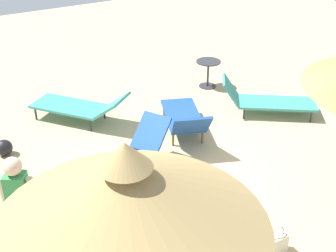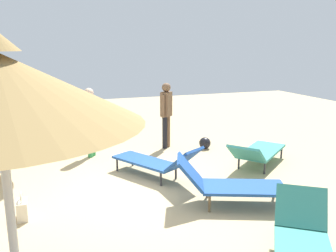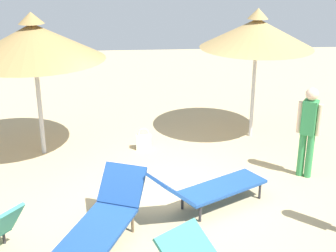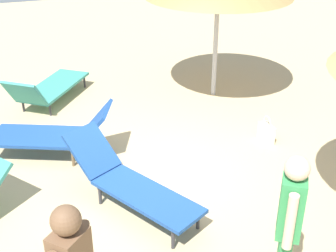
{
  "view_description": "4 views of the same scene",
  "coord_description": "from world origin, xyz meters",
  "px_view_note": "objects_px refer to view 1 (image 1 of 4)",
  "views": [
    {
      "loc": [
        -3.29,
        -5.14,
        4.55
      ],
      "look_at": [
        -0.36,
        -0.19,
        1.33
      ],
      "focal_mm": 48.5,
      "sensor_mm": 36.0,
      "label": 1
    },
    {
      "loc": [
        5.91,
        -1.51,
        2.69
      ],
      "look_at": [
        0.21,
        0.51,
        1.3
      ],
      "focal_mm": 37.8,
      "sensor_mm": 36.0,
      "label": 2
    },
    {
      "loc": [
        0.47,
        7.32,
        4.03
      ],
      "look_at": [
        -0.08,
        -0.14,
        1.19
      ],
      "focal_mm": 51.39,
      "sensor_mm": 36.0,
      "label": 3
    },
    {
      "loc": [
        -5.47,
        1.64,
        3.77
      ],
      "look_at": [
        -0.44,
        -0.02,
        0.98
      ],
      "focal_mm": 49.39,
      "sensor_mm": 36.0,
      "label": 4
    }
  ],
  "objects_px": {
    "lounge_chair_near_right": "(185,118)",
    "person_standing_near_left": "(21,208)",
    "lounge_chair_back": "(129,161)",
    "lounge_chair_edge": "(265,100)",
    "side_table_round": "(208,69)",
    "lounge_chair_front": "(81,106)",
    "handbag": "(276,244)",
    "parasol_umbrella_far_left": "(127,198)",
    "beach_ball": "(4,148)"
  },
  "relations": [
    {
      "from": "parasol_umbrella_far_left",
      "to": "beach_ball",
      "type": "relative_size",
      "value": 9.16
    },
    {
      "from": "person_standing_near_left",
      "to": "handbag",
      "type": "xyz_separation_m",
      "value": [
        2.92,
        -1.47,
        -0.79
      ]
    },
    {
      "from": "lounge_chair_front",
      "to": "lounge_chair_near_right",
      "type": "xyz_separation_m",
      "value": [
        1.52,
        -1.6,
        0.05
      ]
    },
    {
      "from": "person_standing_near_left",
      "to": "handbag",
      "type": "distance_m",
      "value": 3.37
    },
    {
      "from": "lounge_chair_near_right",
      "to": "parasol_umbrella_far_left",
      "type": "bearing_deg",
      "value": -128.24
    },
    {
      "from": "parasol_umbrella_far_left",
      "to": "handbag",
      "type": "distance_m",
      "value": 3.26
    },
    {
      "from": "parasol_umbrella_far_left",
      "to": "lounge_chair_front",
      "type": "xyz_separation_m",
      "value": [
        1.52,
        5.46,
        -1.94
      ]
    },
    {
      "from": "beach_ball",
      "to": "parasol_umbrella_far_left",
      "type": "bearing_deg",
      "value": -87.95
    },
    {
      "from": "lounge_chair_front",
      "to": "parasol_umbrella_far_left",
      "type": "bearing_deg",
      "value": -105.55
    },
    {
      "from": "lounge_chair_near_right",
      "to": "handbag",
      "type": "height_order",
      "value": "lounge_chair_near_right"
    },
    {
      "from": "lounge_chair_back",
      "to": "lounge_chair_front",
      "type": "height_order",
      "value": "lounge_chair_back"
    },
    {
      "from": "lounge_chair_back",
      "to": "lounge_chair_near_right",
      "type": "bearing_deg",
      "value": 25.7
    },
    {
      "from": "lounge_chair_front",
      "to": "side_table_round",
      "type": "distance_m",
      "value": 3.28
    },
    {
      "from": "parasol_umbrella_far_left",
      "to": "lounge_chair_front",
      "type": "relative_size",
      "value": 1.37
    },
    {
      "from": "lounge_chair_front",
      "to": "person_standing_near_left",
      "type": "distance_m",
      "value": 4.03
    },
    {
      "from": "lounge_chair_edge",
      "to": "person_standing_near_left",
      "type": "xyz_separation_m",
      "value": [
        -5.53,
        -1.76,
        0.63
      ]
    },
    {
      "from": "lounge_chair_back",
      "to": "lounge_chair_edge",
      "type": "height_order",
      "value": "lounge_chair_back"
    },
    {
      "from": "lounge_chair_edge",
      "to": "side_table_round",
      "type": "xyz_separation_m",
      "value": [
        -0.22,
        1.79,
        0.12
      ]
    },
    {
      "from": "lounge_chair_edge",
      "to": "side_table_round",
      "type": "relative_size",
      "value": 3.07
    },
    {
      "from": "parasol_umbrella_far_left",
      "to": "lounge_chair_near_right",
      "type": "xyz_separation_m",
      "value": [
        3.04,
        3.85,
        -1.9
      ]
    },
    {
      "from": "lounge_chair_back",
      "to": "lounge_chair_front",
      "type": "relative_size",
      "value": 1.01
    },
    {
      "from": "parasol_umbrella_far_left",
      "to": "side_table_round",
      "type": "bearing_deg",
      "value": 49.33
    },
    {
      "from": "handbag",
      "to": "lounge_chair_edge",
      "type": "bearing_deg",
      "value": 51.03
    },
    {
      "from": "parasol_umbrella_far_left",
      "to": "lounge_chair_near_right",
      "type": "bearing_deg",
      "value": 51.76
    },
    {
      "from": "side_table_round",
      "to": "lounge_chair_edge",
      "type": "bearing_deg",
      "value": -82.87
    },
    {
      "from": "parasol_umbrella_far_left",
      "to": "person_standing_near_left",
      "type": "bearing_deg",
      "value": 104.28
    },
    {
      "from": "parasol_umbrella_far_left",
      "to": "lounge_chair_edge",
      "type": "distance_m",
      "value": 6.59
    },
    {
      "from": "lounge_chair_edge",
      "to": "handbag",
      "type": "xyz_separation_m",
      "value": [
        -2.61,
        -3.23,
        -0.16
      ]
    },
    {
      "from": "side_table_round",
      "to": "beach_ball",
      "type": "xyz_separation_m",
      "value": [
        -4.97,
        -0.62,
        -0.29
      ]
    },
    {
      "from": "beach_ball",
      "to": "lounge_chair_edge",
      "type": "bearing_deg",
      "value": -12.66
    },
    {
      "from": "person_standing_near_left",
      "to": "lounge_chair_near_right",
      "type": "bearing_deg",
      "value": 27.13
    },
    {
      "from": "lounge_chair_back",
      "to": "lounge_chair_edge",
      "type": "distance_m",
      "value": 3.63
    },
    {
      "from": "side_table_round",
      "to": "lounge_chair_back",
      "type": "bearing_deg",
      "value": -143.33
    },
    {
      "from": "lounge_chair_front",
      "to": "lounge_chair_near_right",
      "type": "relative_size",
      "value": 1.05
    },
    {
      "from": "lounge_chair_edge",
      "to": "lounge_chair_front",
      "type": "xyz_separation_m",
      "value": [
        -3.5,
        1.67,
        0.02
      ]
    },
    {
      "from": "handbag",
      "to": "person_standing_near_left",
      "type": "bearing_deg",
      "value": 153.29
    },
    {
      "from": "side_table_round",
      "to": "person_standing_near_left",
      "type": "bearing_deg",
      "value": -146.27
    },
    {
      "from": "lounge_chair_front",
      "to": "beach_ball",
      "type": "relative_size",
      "value": 6.68
    },
    {
      "from": "lounge_chair_back",
      "to": "side_table_round",
      "type": "bearing_deg",
      "value": 36.67
    },
    {
      "from": "person_standing_near_left",
      "to": "side_table_round",
      "type": "xyz_separation_m",
      "value": [
        5.31,
        3.55,
        -0.51
      ]
    },
    {
      "from": "handbag",
      "to": "side_table_round",
      "type": "height_order",
      "value": "side_table_round"
    },
    {
      "from": "lounge_chair_back",
      "to": "person_standing_near_left",
      "type": "xyz_separation_m",
      "value": [
        -1.97,
        -1.06,
        0.58
      ]
    },
    {
      "from": "lounge_chair_edge",
      "to": "person_standing_near_left",
      "type": "relative_size",
      "value": 1.18
    },
    {
      "from": "lounge_chair_front",
      "to": "handbag",
      "type": "distance_m",
      "value": 4.98
    },
    {
      "from": "handbag",
      "to": "parasol_umbrella_far_left",
      "type": "bearing_deg",
      "value": -166.84
    },
    {
      "from": "lounge_chair_near_right",
      "to": "person_standing_near_left",
      "type": "height_order",
      "value": "person_standing_near_left"
    },
    {
      "from": "person_standing_near_left",
      "to": "side_table_round",
      "type": "distance_m",
      "value": 6.4
    },
    {
      "from": "parasol_umbrella_far_left",
      "to": "beach_ball",
      "type": "xyz_separation_m",
      "value": [
        -0.18,
        4.96,
        -2.14
      ]
    },
    {
      "from": "parasol_umbrella_far_left",
      "to": "handbag",
      "type": "height_order",
      "value": "parasol_umbrella_far_left"
    },
    {
      "from": "handbag",
      "to": "beach_ball",
      "type": "relative_size",
      "value": 1.52
    }
  ]
}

